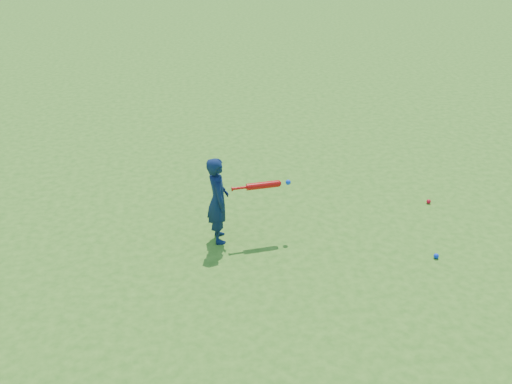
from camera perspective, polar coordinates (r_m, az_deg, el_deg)
ground at (r=7.93m, az=-7.55°, el=-3.14°), size 80.00×80.00×0.00m
child at (r=7.24m, az=-3.83°, el=-0.81°), size 0.31×0.44×1.17m
ground_ball_red at (r=8.71m, az=16.88°, el=-0.91°), size 0.06×0.06×0.06m
ground_ball_blue at (r=7.48m, az=17.58°, el=-6.12°), size 0.07×0.07×0.07m
bat_swing at (r=7.24m, az=0.91°, el=0.70°), size 0.78×0.16×0.09m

